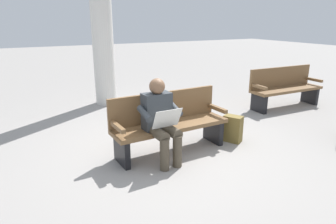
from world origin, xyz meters
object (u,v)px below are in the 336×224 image
object	(u,v)px
bench_near	(169,122)
support_pillar	(101,15)
backpack	(233,129)
person_seated	(161,119)
bench_far	(284,87)

from	to	relation	value
bench_near	support_pillar	distance (m)	3.49
bench_near	backpack	xyz separation A→B (m)	(-1.10, 0.17, -0.24)
person_seated	bench_far	bearing A→B (deg)	-165.18
bench_near	person_seated	size ratio (longest dim) A/B	1.54
person_seated	support_pillar	bearing A→B (deg)	-95.83
bench_near	backpack	bearing A→B (deg)	168.75
backpack	support_pillar	world-z (taller)	support_pillar
backpack	support_pillar	bearing A→B (deg)	-70.27
backpack	person_seated	bearing A→B (deg)	3.27
bench_near	bench_far	bearing A→B (deg)	-167.67
bench_near	support_pillar	xyz separation A→B (m)	(0.07, -3.11, 1.57)
bench_near	bench_far	distance (m)	3.59
bench_near	person_seated	bearing A→B (deg)	40.71
person_seated	backpack	xyz separation A→B (m)	(-1.36, -0.08, -0.41)
support_pillar	bench_far	bearing A→B (deg)	148.26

